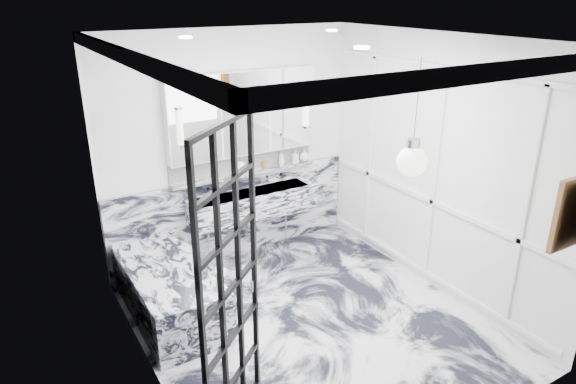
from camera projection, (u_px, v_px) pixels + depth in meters
floor at (311, 322)px, 5.26m from camera, size 3.60×3.60×0.00m
ceiling at (316, 38)px, 4.23m from camera, size 3.60×3.60×0.00m
wall_back at (231, 148)px, 6.18m from camera, size 3.60×0.00×3.60m
wall_front at (467, 285)px, 3.31m from camera, size 3.60×0.00×3.60m
wall_left at (141, 235)px, 3.98m from camera, size 0.00×3.60×3.60m
wall_right at (437, 167)px, 5.51m from camera, size 0.00×3.60×3.60m
marble_clad_back at (234, 215)px, 6.48m from camera, size 3.18×0.05×1.05m
marble_clad_left at (144, 242)px, 4.01m from camera, size 0.02×3.56×2.68m
panel_molding at (435, 176)px, 5.54m from camera, size 0.03×3.40×2.30m
soap_bottle_a at (281, 158)px, 6.50m from camera, size 0.10×0.10×0.19m
soap_bottle_b at (295, 156)px, 6.60m from camera, size 0.09×0.09×0.18m
soap_bottle_c at (304, 155)px, 6.67m from camera, size 0.17×0.17×0.16m
face_pot at (240, 167)px, 6.23m from camera, size 0.15×0.15×0.15m
amber_bottle at (264, 165)px, 6.40m from camera, size 0.04×0.04×0.10m
flower_vase at (220, 285)px, 4.78m from camera, size 0.07×0.07×0.12m
crittall_door at (231, 289)px, 3.63m from camera, size 0.70×0.60×2.40m
pendant_light at (412, 162)px, 3.76m from camera, size 0.22×0.22×0.22m
trough_sink at (253, 203)px, 6.30m from camera, size 1.60×0.45×0.30m
ledge at (246, 173)px, 6.31m from camera, size 1.90×0.14×0.04m
subway_tile at (243, 162)px, 6.31m from camera, size 1.90×0.03×0.23m
mirror_cabinet at (244, 113)px, 6.04m from camera, size 1.90×0.16×1.00m
sconce_left at (180, 127)px, 5.59m from camera, size 0.07×0.07×0.40m
sconce_right at (306, 110)px, 6.37m from camera, size 0.07×0.07×0.40m
bathtub at (169, 290)px, 5.31m from camera, size 0.75×1.65×0.55m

